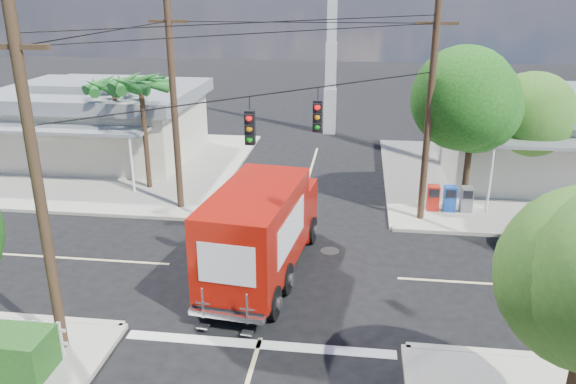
# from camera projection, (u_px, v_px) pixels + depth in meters

# --- Properties ---
(ground) EXTENTS (120.00, 120.00, 0.00)m
(ground) POSITION_uv_depth(u_px,v_px,m) (281.00, 271.00, 19.44)
(ground) COLOR black
(ground) RESTS_ON ground
(sidewalk_ne) EXTENTS (14.12, 14.12, 0.14)m
(sidewalk_ne) POSITION_uv_depth(u_px,v_px,m) (524.00, 181.00, 28.25)
(sidewalk_ne) COLOR #9B968C
(sidewalk_ne) RESTS_ON ground
(sidewalk_nw) EXTENTS (14.12, 14.12, 0.14)m
(sidewalk_nw) POSITION_uv_depth(u_px,v_px,m) (113.00, 165.00, 30.87)
(sidewalk_nw) COLOR #9B968C
(sidewalk_nw) RESTS_ON ground
(road_markings) EXTENTS (32.00, 32.00, 0.01)m
(road_markings) POSITION_uv_depth(u_px,v_px,m) (274.00, 292.00, 18.07)
(road_markings) COLOR beige
(road_markings) RESTS_ON ground
(building_ne) EXTENTS (11.80, 10.20, 4.50)m
(building_ne) POSITION_uv_depth(u_px,v_px,m) (559.00, 134.00, 28.30)
(building_ne) COLOR beige
(building_ne) RESTS_ON sidewalk_ne
(building_nw) EXTENTS (10.80, 10.20, 4.30)m
(building_nw) POSITION_uv_depth(u_px,v_px,m) (102.00, 120.00, 31.74)
(building_nw) COLOR beige
(building_nw) RESTS_ON sidewalk_nw
(radio_tower) EXTENTS (0.80, 0.80, 17.00)m
(radio_tower) POSITION_uv_depth(u_px,v_px,m) (331.00, 48.00, 36.10)
(radio_tower) COLOR silver
(radio_tower) RESTS_ON ground
(tree_ne_front) EXTENTS (4.21, 4.14, 6.66)m
(tree_ne_front) POSITION_uv_depth(u_px,v_px,m) (475.00, 103.00, 23.25)
(tree_ne_front) COLOR #422D1C
(tree_ne_front) RESTS_ON sidewalk_ne
(tree_ne_back) EXTENTS (3.77, 3.66, 5.82)m
(tree_ne_back) POSITION_uv_depth(u_px,v_px,m) (524.00, 108.00, 25.18)
(tree_ne_back) COLOR #422D1C
(tree_ne_back) RESTS_ON sidewalk_ne
(palm_nw_front) EXTENTS (3.01, 3.08, 5.59)m
(palm_nw_front) POSITION_uv_depth(u_px,v_px,m) (141.00, 86.00, 25.61)
(palm_nw_front) COLOR #422D1C
(palm_nw_front) RESTS_ON sidewalk_nw
(palm_nw_back) EXTENTS (3.01, 3.08, 5.19)m
(palm_nw_back) POSITION_uv_depth(u_px,v_px,m) (114.00, 87.00, 27.38)
(palm_nw_back) COLOR #422D1C
(palm_nw_back) RESTS_ON sidewalk_nw
(utility_poles) EXTENTS (12.00, 10.68, 9.00)m
(utility_poles) POSITION_uv_depth(u_px,v_px,m) (242.00, 127.00, 19.53)
(utility_poles) COLOR #473321
(utility_poles) RESTS_ON ground
(vending_boxes) EXTENTS (1.90, 0.50, 1.10)m
(vending_boxes) POSITION_uv_depth(u_px,v_px,m) (450.00, 198.00, 24.20)
(vending_boxes) COLOR #AD1A0F
(vending_boxes) RESTS_ON sidewalk_ne
(delivery_truck) EXTENTS (3.20, 7.79, 3.28)m
(delivery_truck) POSITION_uv_depth(u_px,v_px,m) (262.00, 229.00, 18.71)
(delivery_truck) COLOR black
(delivery_truck) RESTS_ON ground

